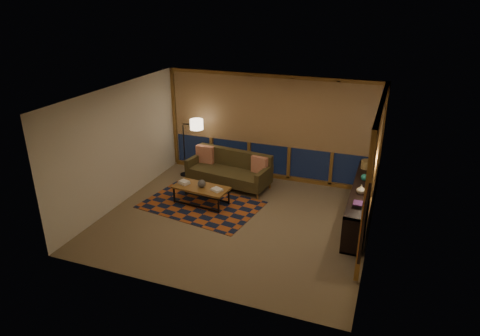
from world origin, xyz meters
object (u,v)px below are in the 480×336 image
(coffee_table, at_px, (201,195))
(bookshelf, at_px, (361,202))
(sofa, at_px, (229,170))
(floor_lamp, at_px, (184,147))

(coffee_table, height_order, bookshelf, bookshelf)
(coffee_table, distance_m, bookshelf, 3.53)
(sofa, relative_size, bookshelf, 0.67)
(sofa, distance_m, bookshelf, 3.32)
(sofa, relative_size, floor_lamp, 1.34)
(sofa, height_order, coffee_table, sofa)
(coffee_table, relative_size, floor_lamp, 0.82)
(floor_lamp, bearing_deg, sofa, -26.23)
(bookshelf, bearing_deg, sofa, 170.21)
(coffee_table, relative_size, bookshelf, 0.41)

